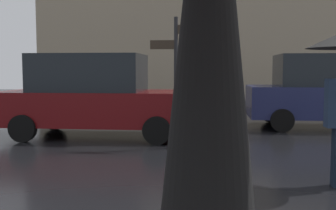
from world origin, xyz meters
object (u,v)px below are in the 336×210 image
(street_signpost, at_px, (176,69))
(parked_car_left, at_px, (327,92))
(parked_car_right, at_px, (96,96))
(folded_patio_umbrella_near, at_px, (209,52))

(street_signpost, bearing_deg, parked_car_left, 40.67)
(parked_car_left, bearing_deg, parked_car_right, 8.74)
(folded_patio_umbrella_near, relative_size, parked_car_right, 0.55)
(parked_car_right, bearing_deg, folded_patio_umbrella_near, 101.06)
(parked_car_left, bearing_deg, folded_patio_umbrella_near, 62.22)
(folded_patio_umbrella_near, relative_size, street_signpost, 0.95)
(folded_patio_umbrella_near, bearing_deg, parked_car_left, 72.68)
(street_signpost, bearing_deg, parked_car_right, 147.40)
(parked_car_right, xyz_separation_m, street_signpost, (2.02, -1.29, 0.64))
(folded_patio_umbrella_near, bearing_deg, parked_car_right, 107.84)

